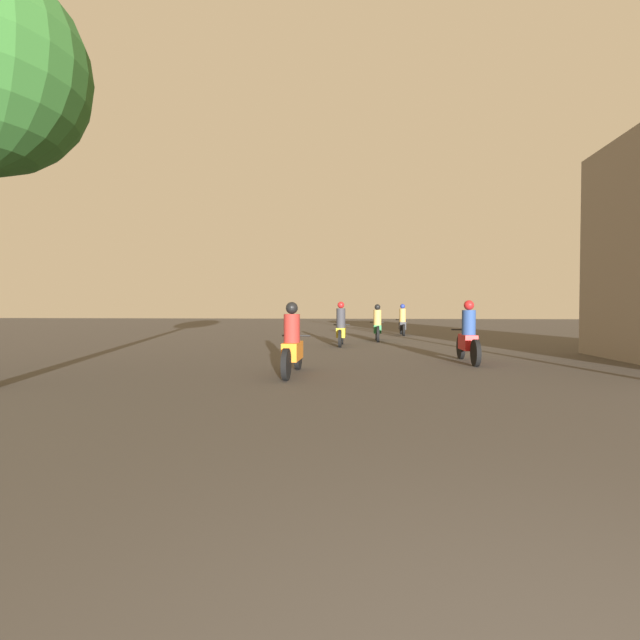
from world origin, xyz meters
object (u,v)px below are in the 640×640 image
(motorcycle_orange, at_px, (292,346))
(motorcycle_green, at_px, (377,326))
(motorcycle_red, at_px, (468,338))
(motorcycle_black, at_px, (402,323))
(motorcycle_yellow, at_px, (341,328))

(motorcycle_orange, relative_size, motorcycle_green, 0.99)
(motorcycle_red, distance_m, motorcycle_black, 11.24)
(motorcycle_orange, height_order, motorcycle_red, motorcycle_red)
(motorcycle_orange, height_order, motorcycle_black, motorcycle_black)
(motorcycle_orange, bearing_deg, motorcycle_red, 27.47)
(motorcycle_orange, xyz_separation_m, motorcycle_green, (2.00, 9.43, 0.03))
(motorcycle_yellow, distance_m, motorcycle_black, 7.22)
(motorcycle_red, relative_size, motorcycle_black, 1.07)
(motorcycle_red, relative_size, motorcycle_green, 1.02)
(motorcycle_yellow, relative_size, motorcycle_black, 0.97)
(motorcycle_orange, distance_m, motorcycle_black, 14.00)
(motorcycle_red, height_order, motorcycle_yellow, motorcycle_yellow)
(motorcycle_red, height_order, motorcycle_green, motorcycle_red)
(motorcycle_red, xyz_separation_m, motorcycle_yellow, (-3.35, 4.56, 0.01))
(motorcycle_yellow, height_order, motorcycle_black, motorcycle_black)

